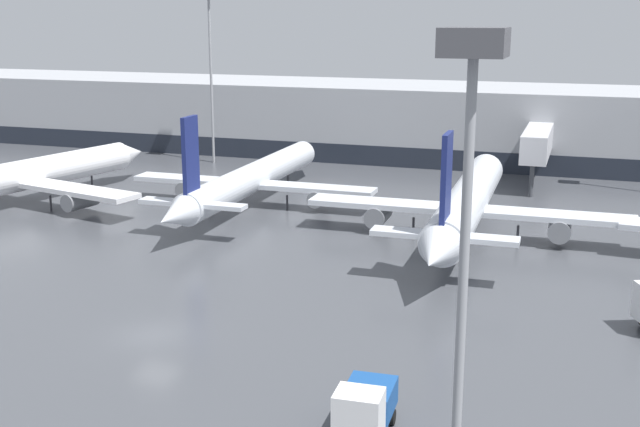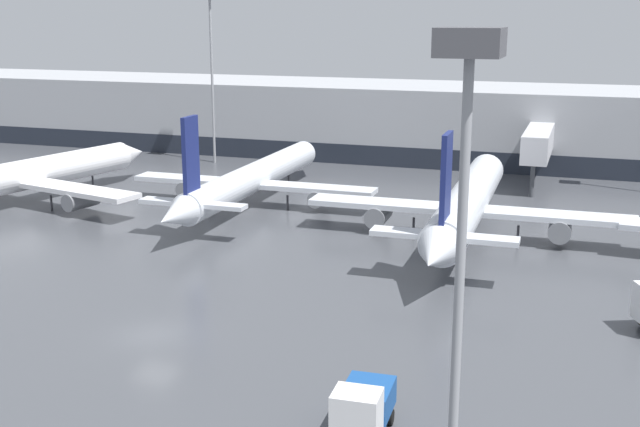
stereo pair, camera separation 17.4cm
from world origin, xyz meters
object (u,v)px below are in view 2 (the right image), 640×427
object	(u,v)px
parked_jet_4	(252,179)
traffic_cone_2	(327,191)
service_truck_0	(363,407)
parked_jet_0	(467,203)
parked_jet_1	(22,176)
apron_light_mast_0	(211,29)
apron_light_mast_3	(465,156)

from	to	relation	value
parked_jet_4	traffic_cone_2	bearing A→B (deg)	-36.16
service_truck_0	traffic_cone_2	bearing A→B (deg)	-162.72
parked_jet_0	service_truck_0	bearing A→B (deg)	-179.91
parked_jet_4	parked_jet_0	bearing A→B (deg)	-103.50
parked_jet_1	apron_light_mast_0	size ratio (longest dim) A/B	1.54
parked_jet_1	parked_jet_4	xyz separation A→B (m)	(20.80, 6.45, -0.11)
parked_jet_0	parked_jet_4	world-z (taller)	parked_jet_0
parked_jet_1	service_truck_0	size ratio (longest dim) A/B	7.27
apron_light_mast_0	service_truck_0	bearing A→B (deg)	-58.66
traffic_cone_2	apron_light_mast_3	distance (m)	58.00
parked_jet_4	apron_light_mast_3	world-z (taller)	apron_light_mast_3
parked_jet_0	apron_light_mast_0	bearing A→B (deg)	53.67
parked_jet_0	apron_light_mast_0	xyz separation A→B (m)	(-34.15, 24.24, 12.96)
parked_jet_1	apron_light_mast_0	world-z (taller)	apron_light_mast_0
parked_jet_0	traffic_cone_2	bearing A→B (deg)	51.67
service_truck_0	apron_light_mast_0	world-z (taller)	apron_light_mast_0
parked_jet_1	service_truck_0	distance (m)	52.60
parked_jet_1	traffic_cone_2	distance (m)	29.35
apron_light_mast_3	service_truck_0	bearing A→B (deg)	123.63
parked_jet_4	traffic_cone_2	world-z (taller)	parked_jet_4
parked_jet_1	apron_light_mast_0	xyz separation A→B (m)	(7.50, 25.78, 13.17)
parked_jet_4	service_truck_0	size ratio (longest dim) A/B	8.03
parked_jet_0	apron_light_mast_3	world-z (taller)	apron_light_mast_3
apron_light_mast_0	apron_light_mast_3	size ratio (longest dim) A/B	1.18
service_truck_0	traffic_cone_2	world-z (taller)	service_truck_0
parked_jet_0	apron_light_mast_0	world-z (taller)	apron_light_mast_0
apron_light_mast_3	traffic_cone_2	bearing A→B (deg)	112.14
apron_light_mast_0	parked_jet_4	bearing A→B (deg)	-55.46
parked_jet_0	apron_light_mast_3	bearing A→B (deg)	-173.12
service_truck_0	apron_light_mast_3	bearing A→B (deg)	30.91
parked_jet_0	parked_jet_4	size ratio (longest dim) A/B	1.01
service_truck_0	traffic_cone_2	distance (m)	47.72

